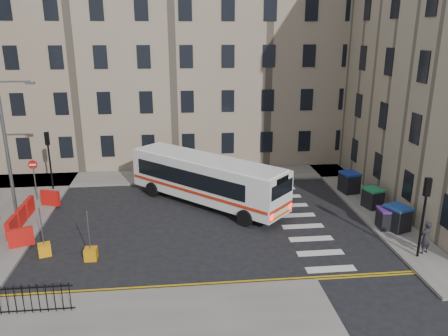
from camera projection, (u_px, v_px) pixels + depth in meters
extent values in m
plane|color=black|center=(232.00, 221.00, 26.06)|extent=(120.00, 120.00, 0.00)
cube|color=slate|center=(141.00, 177.00, 33.59)|extent=(36.00, 3.20, 0.15)
cube|color=slate|center=(352.00, 191.00, 30.74)|extent=(2.40, 26.00, 0.15)
cube|color=gray|center=(130.00, 65.00, 37.66)|extent=(38.00, 10.50, 16.00)
cylinder|color=black|center=(422.00, 227.00, 21.19)|extent=(0.12, 0.12, 3.20)
cube|color=black|center=(427.00, 187.00, 20.57)|extent=(0.28, 0.22, 0.90)
cylinder|color=black|center=(51.00, 167.00, 30.49)|extent=(0.12, 0.12, 3.20)
cube|color=black|center=(47.00, 139.00, 29.88)|extent=(0.28, 0.22, 0.90)
cylinder|color=#595B5E|center=(7.00, 151.00, 25.40)|extent=(0.20, 0.20, 8.00)
cylinder|color=#595B5E|center=(35.00, 182.00, 28.66)|extent=(0.08, 0.08, 2.40)
cube|color=red|center=(32.00, 160.00, 28.21)|extent=(0.60, 0.04, 0.60)
cube|color=red|center=(12.00, 227.00, 23.69)|extent=(0.25, 1.25, 1.00)
cube|color=red|center=(21.00, 216.00, 25.11)|extent=(0.25, 1.25, 1.00)
cube|color=red|center=(29.00, 206.00, 26.53)|extent=(0.25, 1.25, 1.00)
cube|color=red|center=(50.00, 198.00, 27.86)|extent=(1.26, 0.66, 1.00)
cube|color=red|center=(21.00, 237.00, 22.54)|extent=(1.26, 0.66, 1.00)
cube|color=white|center=(206.00, 178.00, 28.12)|extent=(9.82, 9.63, 2.55)
cube|color=black|center=(187.00, 179.00, 27.39)|extent=(6.48, 6.28, 1.02)
cube|color=black|center=(213.00, 169.00, 29.32)|extent=(6.48, 6.28, 1.02)
cube|color=black|center=(147.00, 159.00, 31.34)|extent=(1.60, 1.65, 1.12)
cube|color=black|center=(282.00, 189.00, 24.66)|extent=(1.60, 1.65, 0.82)
cube|color=red|center=(193.00, 192.00, 27.33)|extent=(7.93, 7.69, 0.18)
cube|color=red|center=(219.00, 182.00, 29.27)|extent=(7.93, 7.69, 0.18)
cube|color=#FF0C0C|center=(272.00, 217.00, 24.30)|extent=(0.19, 0.20, 0.41)
cube|color=#FF0C0C|center=(290.00, 206.00, 25.83)|extent=(0.19, 0.20, 0.41)
cylinder|color=black|center=(152.00, 189.00, 29.76)|extent=(0.93, 0.91, 1.02)
cylinder|color=black|center=(178.00, 180.00, 31.67)|extent=(0.93, 0.91, 1.02)
cylinder|color=black|center=(245.00, 218.00, 25.20)|extent=(0.93, 0.91, 1.02)
cylinder|color=black|center=(269.00, 205.00, 27.12)|extent=(0.93, 0.91, 1.02)
cube|color=black|center=(397.00, 219.00, 24.41)|extent=(1.41, 1.51, 1.27)
cube|color=navy|center=(398.00, 207.00, 24.20)|extent=(1.48, 1.58, 0.13)
cube|color=black|center=(386.00, 219.00, 24.62)|extent=(0.94, 1.07, 1.06)
cube|color=#4F217D|center=(387.00, 210.00, 24.45)|extent=(0.99, 1.12, 0.11)
cube|color=black|center=(373.00, 199.00, 27.52)|extent=(1.18, 1.28, 1.13)
cube|color=#1C7E48|center=(374.00, 190.00, 27.33)|extent=(1.24, 1.35, 0.12)
cube|color=black|center=(372.00, 197.00, 27.97)|extent=(1.03, 1.15, 1.08)
cube|color=#39393B|center=(373.00, 188.00, 27.80)|extent=(1.08, 1.20, 0.11)
cube|color=black|center=(349.00, 183.00, 30.17)|extent=(1.26, 1.39, 1.28)
cube|color=navy|center=(350.00, 173.00, 29.95)|extent=(1.32, 1.46, 0.13)
imported|color=black|center=(426.00, 237.00, 21.75)|extent=(0.74, 0.63, 1.71)
cube|color=orange|center=(91.00, 254.00, 21.58)|extent=(0.60, 0.60, 0.60)
cube|color=orange|center=(45.00, 250.00, 22.00)|extent=(0.76, 0.76, 0.60)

